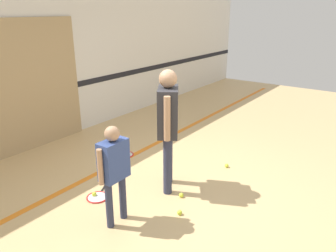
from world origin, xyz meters
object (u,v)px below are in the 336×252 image
Objects in this scene: person_student_left at (114,165)px; tennis_ball_near_instructor at (181,195)px; tennis_ball_by_spare_racket at (94,194)px; tennis_ball_stray_left at (227,165)px; tennis_ball_stray_right at (180,212)px; person_instructor at (168,118)px; racket_spare_on_floor at (98,197)px; racket_second_spare at (125,154)px.

tennis_ball_near_instructor is at bearing -19.36° from person_student_left.
tennis_ball_by_spare_racket is 1.00× the size of tennis_ball_stray_left.
tennis_ball_by_spare_racket is at bearing 105.71° from tennis_ball_stray_right.
person_instructor is 1.28m from tennis_ball_stray_right.
racket_second_spare is at bearing -0.06° from racket_spare_on_floor.
tennis_ball_near_instructor is 1.24m from tennis_ball_by_spare_racket.
person_student_left reaches higher than tennis_ball_near_instructor.
person_instructor is 3.49× the size of racket_second_spare.
tennis_ball_stray_left is 1.00× the size of tennis_ball_stray_right.
tennis_ball_near_instructor is at bearing -55.15° from tennis_ball_by_spare_racket.
person_student_left is at bearing 168.59° from tennis_ball_stray_left.
person_student_left is at bearing 145.51° from person_instructor.
tennis_ball_by_spare_racket is at bearing 106.20° from person_instructor.
tennis_ball_near_instructor is (0.70, -0.96, 0.02)m from racket_spare_on_floor.
tennis_ball_by_spare_racket and tennis_ball_stray_left have the same top height.
racket_second_spare is 7.69× the size of tennis_ball_stray_right.
person_instructor is 3.35× the size of racket_spare_on_floor.
racket_spare_on_floor is 1.22m from tennis_ball_stray_right.
tennis_ball_near_instructor is at bearing 175.22° from tennis_ball_stray_left.
person_instructor is at bearing 159.07° from tennis_ball_stray_left.
racket_spare_on_floor is 8.02× the size of tennis_ball_near_instructor.
tennis_ball_stray_left reaches higher than racket_spare_on_floor.
person_student_left is at bearing -108.85° from tennis_ball_by_spare_racket.
tennis_ball_near_instructor is at bearing -160.75° from racket_second_spare.
racket_spare_on_floor is at bearing 105.91° from tennis_ball_stray_right.
racket_second_spare is at bearing 62.62° from tennis_ball_stray_right.
tennis_ball_stray_left is at bearing -30.12° from tennis_ball_by_spare_racket.
racket_second_spare is 7.69× the size of tennis_ball_stray_left.
tennis_ball_by_spare_racket is 1.00× the size of tennis_ball_stray_right.
tennis_ball_by_spare_racket is 1.29m from tennis_ball_stray_right.
racket_spare_on_floor is 8.02× the size of tennis_ball_stray_right.
person_student_left is 2.41× the size of racket_spare_on_floor.
tennis_ball_stray_right is at bearing -149.20° from tennis_ball_near_instructor.
tennis_ball_stray_right reaches higher than racket_second_spare.
tennis_ball_stray_left is (1.94, -1.12, 0.00)m from tennis_ball_by_spare_racket.
person_instructor reaches higher than person_student_left.
tennis_ball_stray_right is at bearing -43.29° from person_student_left.
person_student_left is 19.36× the size of tennis_ball_stray_right.
racket_second_spare is 1.44m from tennis_ball_by_spare_racket.
person_instructor is 26.84× the size of tennis_ball_stray_right.
tennis_ball_stray_right is (-0.48, -0.54, -1.06)m from person_instructor.
tennis_ball_near_instructor is (-0.12, -0.32, -1.06)m from person_instructor.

